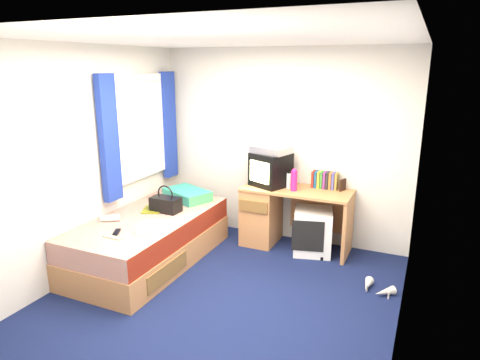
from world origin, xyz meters
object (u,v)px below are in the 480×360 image
at_px(remote_control, 117,232).
at_px(towel, 152,228).
at_px(water_bottle, 110,218).
at_px(bed, 150,239).
at_px(handbag, 166,204).
at_px(white_heels, 376,288).
at_px(crt_tv, 270,169).
at_px(picture_frame, 343,185).
at_px(aerosol_can, 289,181).
at_px(pillow, 187,195).
at_px(pink_water_bottle, 294,181).
at_px(desk, 275,213).
at_px(vcr, 271,150).
at_px(storage_cube, 313,231).
at_px(colour_swatch_fan, 113,237).
at_px(magazine, 152,209).

bearing_deg(remote_control, towel, 1.50).
bearing_deg(water_bottle, bed, 43.61).
height_order(handbag, towel, handbag).
bearing_deg(white_heels, crt_tv, 152.63).
xyz_separation_m(picture_frame, aerosol_can, (-0.61, -0.17, 0.02)).
distance_m(pillow, pink_water_bottle, 1.36).
bearing_deg(picture_frame, desk, -149.91).
relative_size(picture_frame, white_heels, 0.42).
distance_m(desk, pink_water_bottle, 0.54).
bearing_deg(vcr, handbag, -123.65).
height_order(storage_cube, colour_swatch_fan, colour_swatch_fan).
xyz_separation_m(bed, magazine, (-0.10, 0.21, 0.28)).
bearing_deg(storage_cube, water_bottle, -160.54).
bearing_deg(crt_tv, storage_cube, 16.36).
xyz_separation_m(aerosol_can, remote_control, (-1.30, -1.58, -0.29)).
relative_size(pink_water_bottle, handbag, 0.68).
height_order(pillow, storage_cube, pillow).
xyz_separation_m(desk, storage_cube, (0.51, -0.07, -0.14)).
height_order(pillow, crt_tv, crt_tv).
xyz_separation_m(bed, remote_control, (-0.01, -0.53, 0.28)).
relative_size(towel, water_bottle, 1.33).
xyz_separation_m(pillow, towel, (0.24, -1.09, -0.02)).
bearing_deg(desk, aerosol_can, -6.47).
distance_m(picture_frame, colour_swatch_fan, 2.64).
bearing_deg(white_heels, pillow, 170.83).
height_order(storage_cube, remote_control, remote_control).
relative_size(colour_swatch_fan, white_heels, 0.66).
bearing_deg(colour_swatch_fan, magazine, 99.26).
distance_m(vcr, colour_swatch_fan, 2.09).
bearing_deg(desk, handbag, -141.41).
height_order(vcr, remote_control, vcr).
xyz_separation_m(desk, handbag, (-1.05, -0.83, 0.23)).
bearing_deg(storage_cube, picture_frame, 23.59).
xyz_separation_m(storage_cube, crt_tv, (-0.58, 0.07, 0.68)).
xyz_separation_m(colour_swatch_fan, remote_control, (-0.05, 0.11, 0.00)).
bearing_deg(pink_water_bottle, white_heels, -30.62).
xyz_separation_m(water_bottle, remote_control, (0.29, -0.25, -0.03)).
relative_size(towel, remote_control, 1.66).
relative_size(magazine, remote_control, 1.75).
relative_size(storage_cube, handbag, 1.56).
bearing_deg(pillow, magazine, -107.05).
xyz_separation_m(towel, remote_control, (-0.31, -0.17, -0.03)).
bearing_deg(crt_tv, picture_frame, 32.92).
bearing_deg(towel, storage_cube, 45.98).
relative_size(aerosol_can, white_heels, 0.55).
bearing_deg(crt_tv, aerosol_can, 18.65).
distance_m(picture_frame, water_bottle, 2.67).
height_order(vcr, handbag, vcr).
bearing_deg(magazine, bed, -65.33).
distance_m(crt_tv, magazine, 1.49).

